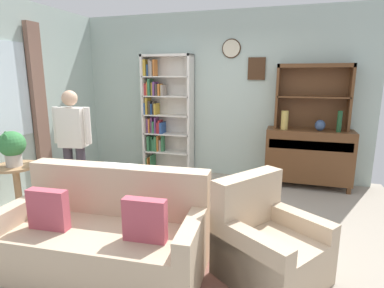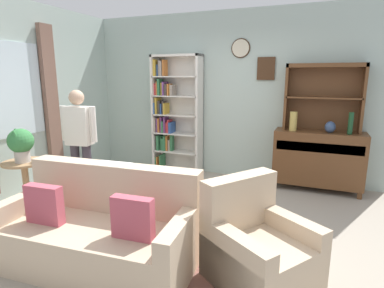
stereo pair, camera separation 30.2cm
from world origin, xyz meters
name	(u,v)px [view 2 (the right image)]	position (x,y,z in m)	size (l,w,h in m)	color
ground_plane	(178,224)	(0.00, 0.00, -0.01)	(5.40, 4.60, 0.02)	#9E9384
wall_back	(229,96)	(0.00, 2.13, 1.41)	(5.00, 0.09, 2.80)	#ADC1B7
wall_left	(14,101)	(-2.52, 0.00, 1.40)	(0.16, 4.20, 2.80)	#ADC1B7
area_rug	(183,238)	(0.20, -0.30, 0.00)	(2.29, 1.73, 0.01)	brown
bookshelf	(173,114)	(-0.97, 1.94, 1.05)	(0.90, 0.30, 2.10)	silver
sideboard	(318,158)	(1.51, 1.86, 0.51)	(1.30, 0.45, 0.92)	brown
sideboard_hutch	(324,88)	(1.51, 1.97, 1.56)	(1.10, 0.26, 1.00)	brown
vase_tall	(293,121)	(1.12, 1.78, 1.07)	(0.11, 0.11, 0.29)	tan
vase_round	(330,127)	(1.64, 1.79, 1.01)	(0.15, 0.15, 0.17)	#33476B
bottle_wine	(351,123)	(1.90, 1.77, 1.08)	(0.07, 0.07, 0.32)	#194223
couch_floral	(100,232)	(-0.35, -0.99, 0.31)	(1.86, 0.97, 0.90)	#C6AD8E
armchair_floral	(258,249)	(1.07, -0.70, 0.29)	(1.07, 1.06, 0.88)	#C6AD8E
plant_stand	(26,181)	(-1.98, -0.40, 0.42)	(0.52, 0.52, 0.67)	#A87F56
potted_plant_large	(21,143)	(-1.96, -0.42, 0.92)	(0.31, 0.31, 0.43)	beige
person_reading	(80,138)	(-1.53, 0.14, 0.91)	(0.53, 0.25, 1.56)	#38333D
coffee_table	(155,200)	(-0.19, -0.22, 0.35)	(0.80, 0.50, 0.42)	brown
book_stack	(168,193)	(-0.04, -0.18, 0.45)	(0.21, 0.15, 0.06)	#723F7F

